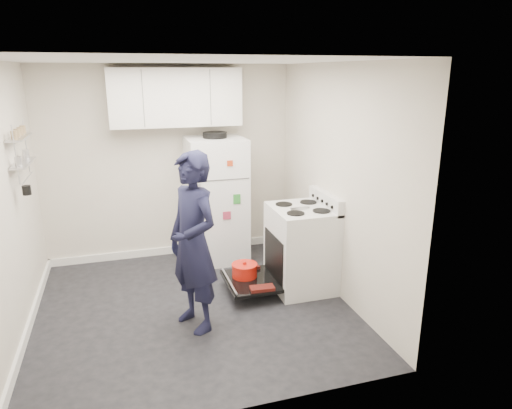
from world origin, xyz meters
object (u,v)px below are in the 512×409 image
object	(u,v)px
electric_range	(300,249)
open_oven_door	(248,276)
person	(193,243)
refrigerator	(217,200)

from	to	relation	value
electric_range	open_oven_door	distance (m)	0.67
open_oven_door	person	world-z (taller)	person
person	electric_range	bearing A→B (deg)	86.52
open_oven_door	electric_range	bearing A→B (deg)	-4.27
electric_range	person	distance (m)	1.44
refrigerator	person	size ratio (longest dim) A/B	0.97
electric_range	refrigerator	bearing A→B (deg)	123.35
refrigerator	person	distance (m)	1.69
electric_range	person	world-z (taller)	person
open_oven_door	person	xyz separation A→B (m)	(-0.68, -0.54, 0.68)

